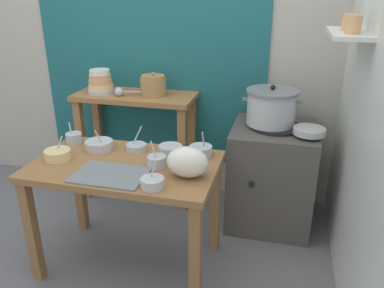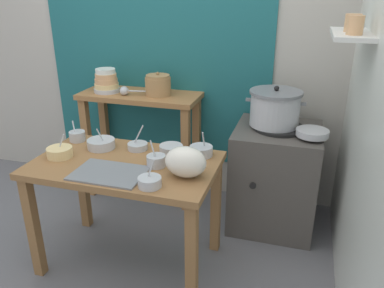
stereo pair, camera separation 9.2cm
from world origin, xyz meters
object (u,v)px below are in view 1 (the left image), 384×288
at_px(bowl_stack_enamel, 101,83).
at_px(prep_bowl_0, 99,145).
at_px(prep_bowl_3, 58,154).
at_px(wide_pan, 309,131).
at_px(prep_bowl_7, 152,182).
at_px(stove_block, 271,175).
at_px(ladle, 121,92).
at_px(prep_bowl_1, 201,150).
at_px(prep_bowl_5, 157,161).
at_px(prep_bowl_4, 136,147).
at_px(prep_table, 126,180).
at_px(serving_tray, 110,175).
at_px(back_shelf_table, 136,120).
at_px(plastic_bag, 187,162).
at_px(prep_bowl_2, 170,149).
at_px(steamer_pot, 271,107).
at_px(clay_pot, 153,86).
at_px(prep_bowl_6, 74,138).

relative_size(bowl_stack_enamel, prep_bowl_0, 1.17).
bearing_deg(prep_bowl_3, wide_pan, 23.82).
bearing_deg(prep_bowl_7, stove_block, 59.17).
bearing_deg(prep_bowl_3, bowl_stack_enamel, 98.63).
height_order(bowl_stack_enamel, wide_pan, bowl_stack_enamel).
bearing_deg(ladle, prep_bowl_1, -36.13).
bearing_deg(prep_bowl_1, stove_block, 50.00).
bearing_deg(prep_bowl_5, prep_bowl_4, 135.98).
bearing_deg(prep_table, wide_pan, 29.65).
distance_m(stove_block, prep_bowl_0, 1.28).
bearing_deg(serving_tray, back_shelf_table, 104.20).
xyz_separation_m(serving_tray, prep_bowl_1, (0.42, 0.39, 0.03)).
height_order(plastic_bag, prep_bowl_1, plastic_bag).
relative_size(serving_tray, plastic_bag, 1.73).
relative_size(serving_tray, prep_bowl_2, 2.73).
relative_size(prep_bowl_0, prep_bowl_5, 1.09).
relative_size(stove_block, prep_bowl_5, 4.81).
relative_size(steamer_pot, ladle, 1.40).
bearing_deg(steamer_pot, clay_pot, 173.13).
xyz_separation_m(prep_table, prep_bowl_4, (-0.01, 0.20, 0.13)).
bearing_deg(plastic_bag, prep_bowl_7, -131.34).
bearing_deg(ladle, back_shelf_table, 44.79).
relative_size(prep_bowl_1, prep_bowl_4, 1.07).
xyz_separation_m(wide_pan, prep_bowl_6, (-1.52, -0.39, -0.04)).
xyz_separation_m(stove_block, prep_bowl_5, (-0.64, -0.73, 0.37)).
height_order(ladle, prep_bowl_2, ladle).
xyz_separation_m(clay_pot, prep_bowl_3, (-0.30, -0.91, -0.23)).
xyz_separation_m(wide_pan, prep_bowl_2, (-0.84, -0.41, -0.05)).
bearing_deg(wide_pan, serving_tray, -144.23).
relative_size(stove_block, ladle, 2.66).
bearing_deg(prep_bowl_7, back_shelf_table, 115.86).
height_order(bowl_stack_enamel, ladle, bowl_stack_enamel).
bearing_deg(back_shelf_table, plastic_bag, -54.05).
xyz_separation_m(serving_tray, prep_bowl_6, (-0.44, 0.39, 0.03)).
bearing_deg(stove_block, prep_bowl_6, -158.39).
bearing_deg(wide_pan, clay_pot, 167.76).
xyz_separation_m(prep_bowl_0, prep_bowl_3, (-0.17, -0.20, 0.00)).
bearing_deg(back_shelf_table, wide_pan, -10.82).
relative_size(bowl_stack_enamel, prep_bowl_6, 1.50).
distance_m(steamer_pot, prep_bowl_5, 0.97).
bearing_deg(serving_tray, plastic_bag, 12.78).
height_order(prep_bowl_0, prep_bowl_1, prep_bowl_1).
bearing_deg(back_shelf_table, steamer_pot, -5.86).
distance_m(wide_pan, prep_bowl_5, 1.05).
bearing_deg(ladle, prep_bowl_6, -100.25).
relative_size(back_shelf_table, stove_block, 1.23).
bearing_deg(prep_bowl_6, prep_bowl_0, -17.10).
height_order(prep_table, prep_bowl_5, prep_bowl_5).
distance_m(back_shelf_table, prep_bowl_2, 0.84).
height_order(prep_table, serving_tray, serving_tray).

